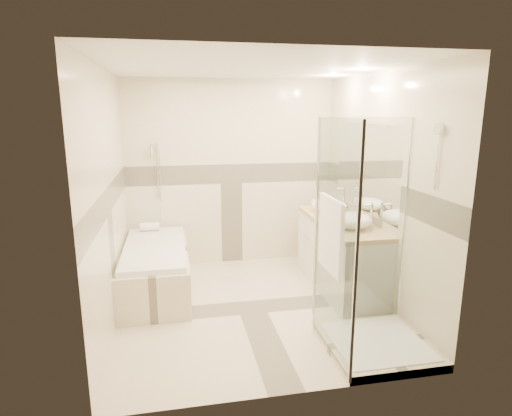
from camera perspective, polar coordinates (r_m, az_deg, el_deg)
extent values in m
cube|color=beige|center=(4.79, -0.62, -13.13)|extent=(2.80, 3.00, 0.01)
cube|color=silver|center=(4.32, -0.70, 18.33)|extent=(2.80, 3.00, 0.01)
cube|color=beige|center=(5.85, -3.33, 4.57)|extent=(2.80, 0.01, 2.50)
cube|color=beige|center=(2.96, 4.62, -3.77)|extent=(2.80, 0.01, 2.50)
cube|color=beige|center=(4.36, -19.13, 0.99)|extent=(0.01, 3.00, 2.50)
cube|color=beige|center=(4.83, 15.97, 2.32)|extent=(0.01, 3.00, 2.50)
cube|color=white|center=(5.06, 14.41, 5.17)|extent=(0.01, 1.60, 1.00)
cylinder|color=silver|center=(5.75, -13.00, 5.13)|extent=(0.02, 0.02, 0.70)
cube|color=beige|center=(5.23, -13.20, -8.14)|extent=(0.75, 1.70, 0.50)
cube|color=white|center=(5.13, -13.36, -5.22)|extent=(0.69, 1.60, 0.06)
ellipsoid|color=white|center=(5.15, -13.33, -5.75)|extent=(0.56, 1.40, 0.16)
cube|color=silver|center=(5.20, 11.12, -6.39)|extent=(0.55, 1.60, 0.80)
cylinder|color=silver|center=(4.70, 9.73, -6.51)|extent=(0.01, 0.24, 0.01)
cylinder|color=silver|center=(5.41, 6.75, -3.78)|extent=(0.01, 0.24, 0.01)
cube|color=tan|center=(5.08, 11.33, -1.86)|extent=(0.57, 1.62, 0.05)
cube|color=beige|center=(4.16, 15.81, -17.23)|extent=(0.90, 0.90, 0.08)
cube|color=white|center=(4.14, 15.85, -16.69)|extent=(0.80, 0.80, 0.01)
cube|color=white|center=(3.59, 10.42, -4.44)|extent=(0.01, 0.90, 2.00)
cube|color=white|center=(4.15, 13.92, -2.22)|extent=(0.90, 0.01, 2.00)
cylinder|color=silver|center=(3.19, 13.26, -6.77)|extent=(0.03, 0.03, 2.00)
cylinder|color=silver|center=(3.99, 8.01, -2.57)|extent=(0.03, 0.03, 2.00)
cylinder|color=silver|center=(4.36, 19.27, -1.85)|extent=(0.03, 0.03, 2.00)
cylinder|color=silver|center=(3.83, 23.15, 9.70)|extent=(0.03, 0.10, 0.10)
cylinder|color=silver|center=(3.49, 10.11, 1.18)|extent=(0.02, 0.60, 0.02)
cube|color=white|center=(3.56, 9.92, -3.55)|extent=(0.04, 0.48, 0.62)
ellipsoid|color=white|center=(5.44, 9.44, 0.33)|extent=(0.39, 0.39, 0.15)
ellipsoid|color=white|center=(4.74, 12.68, -1.57)|extent=(0.43, 0.43, 0.17)
cylinder|color=silver|center=(5.51, 11.66, 1.18)|extent=(0.03, 0.03, 0.30)
cylinder|color=silver|center=(5.46, 11.20, 2.50)|extent=(0.11, 0.03, 0.03)
cylinder|color=silver|center=(4.83, 15.16, -0.91)|extent=(0.03, 0.03, 0.26)
cylinder|color=silver|center=(4.78, 14.73, 0.37)|extent=(0.09, 0.02, 0.02)
imported|color=black|center=(4.93, 11.71, -0.93)|extent=(0.09, 0.10, 0.18)
imported|color=black|center=(5.09, 10.95, -0.51)|extent=(0.18, 0.18, 0.17)
cube|color=white|center=(5.71, 8.45, 0.54)|extent=(0.15, 0.24, 0.08)
cylinder|color=white|center=(5.74, -13.98, -2.44)|extent=(0.24, 0.11, 0.11)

